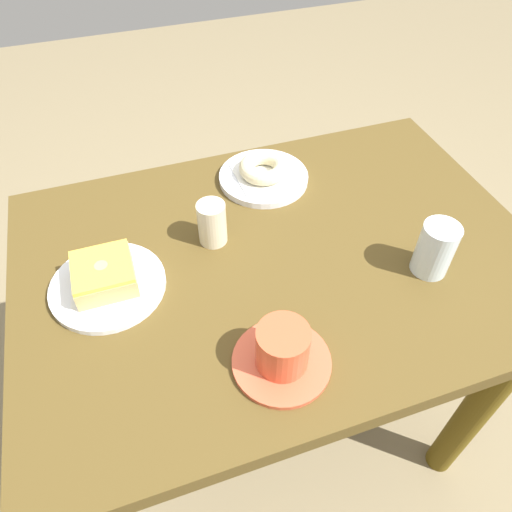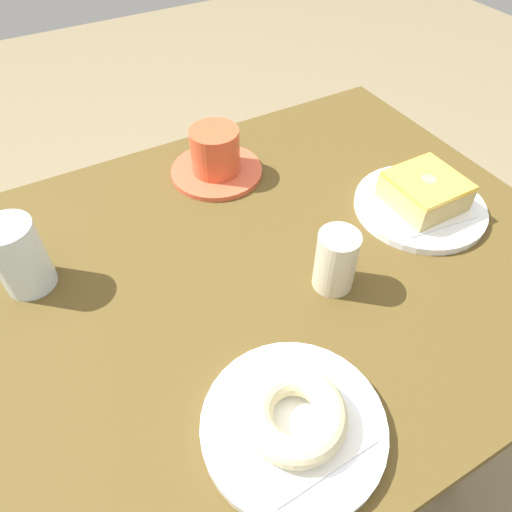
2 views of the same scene
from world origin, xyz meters
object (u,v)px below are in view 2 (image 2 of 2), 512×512
Objects in this scene: donut_sugar_ring at (295,415)px; coffee_cup at (216,156)px; sugar_jar at (336,261)px; donut_glazed_square at (425,191)px; plate_glazed_square at (419,206)px; water_glass at (19,256)px; plate_sugar_ring at (293,425)px.

donut_sugar_ring is 0.45m from coffee_cup.
sugar_jar is (-0.03, 0.29, 0.01)m from coffee_cup.
sugar_jar is (0.20, 0.06, 0.01)m from donut_glazed_square.
coffee_cup is at bearing -84.51° from sugar_jar.
donut_sugar_ring is at bearing 74.15° from coffee_cup.
water_glass reaches higher than plate_glazed_square.
donut_sugar_ring is 1.04× the size of water_glass.
donut_glazed_square is (0.00, 0.00, 0.03)m from plate_glazed_square.
donut_glazed_square is at bearing -164.77° from sugar_jar.
water_glass is at bearing -14.19° from donut_glazed_square.
coffee_cup reaches higher than plate_sugar_ring.
coffee_cup is at bearing -45.43° from donut_glazed_square.
plate_glazed_square is 2.30× the size of sugar_jar.
sugar_jar is at bearing 150.67° from water_glass.
plate_sugar_ring is 1.26× the size of coffee_cup.
plate_sugar_ring is 1.82× the size of donut_sugar_ring.
plate_glazed_square is at bearing -164.77° from sugar_jar.
sugar_jar is (-0.35, 0.20, -0.01)m from water_glass.
coffee_cup is at bearing -105.85° from plate_sugar_ring.
donut_glazed_square is 1.16× the size of sugar_jar.
donut_glazed_square is (-0.36, -0.20, 0.03)m from plate_sugar_ring.
sugar_jar is at bearing 15.23° from donut_glazed_square.
donut_sugar_ring is 0.41m from plate_glazed_square.
plate_sugar_ring is 0.21m from sugar_jar.
plate_sugar_ring is 0.41m from plate_glazed_square.
plate_sugar_ring is 1.91× the size of donut_glazed_square.
donut_sugar_ring is at bearing 120.19° from water_glass.
donut_sugar_ring is at bearing 43.22° from sugar_jar.
plate_glazed_square is 1.98× the size of donut_glazed_square.
plate_sugar_ring is 1.89× the size of water_glass.
coffee_cup is at bearing -105.85° from donut_sugar_ring.
plate_glazed_square is 0.57m from water_glass.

